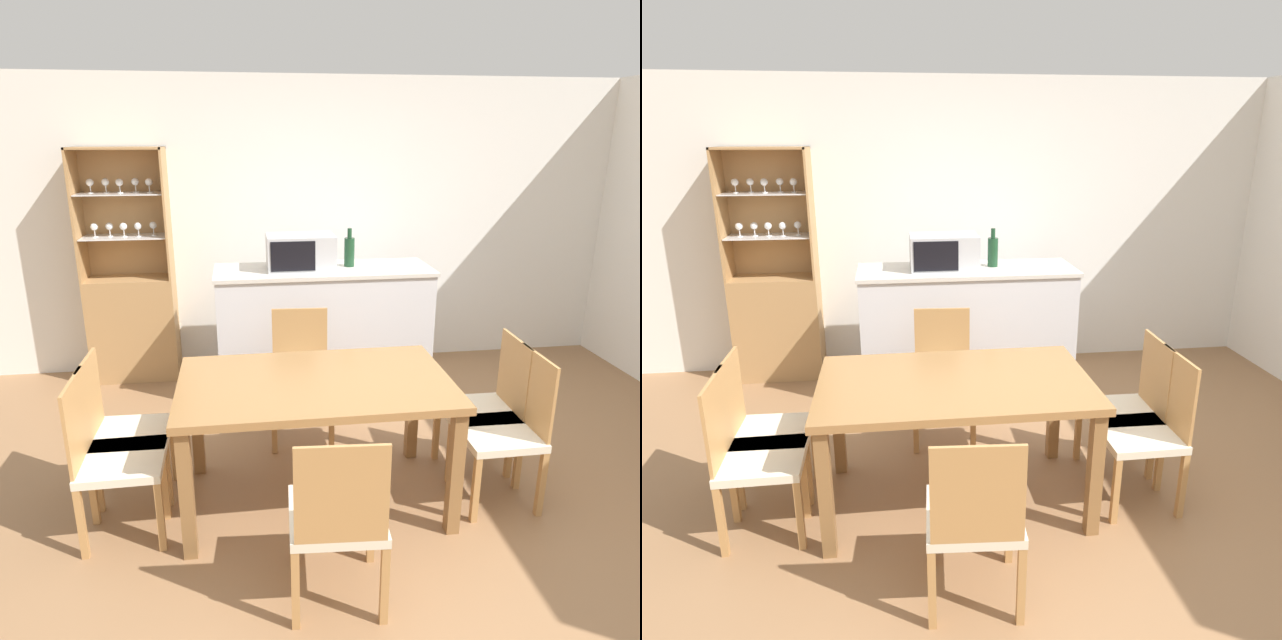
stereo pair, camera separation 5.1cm
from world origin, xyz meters
The scene contains 13 objects.
ground_plane centered at (0.00, 0.00, 0.00)m, with size 18.00×18.00×0.00m, color #936B47.
wall_back centered at (0.00, 2.63, 1.27)m, with size 6.80×0.06×2.55m.
kitchen_counter centered at (-0.23, 1.91, 0.53)m, with size 1.73×0.60×1.05m.
display_cabinet centered at (-1.83, 2.43, 0.60)m, with size 0.73×0.35×1.97m.
dining_table centered at (-0.50, 0.40, 0.67)m, with size 1.51×0.90×0.77m.
dining_chair_head_near centered at (-0.50, -0.39, 0.45)m, with size 0.46×0.46×0.90m.
dining_chair_side_right_near centered at (0.59, 0.26, 0.45)m, with size 0.43×0.43×0.90m.
dining_chair_side_right_far centered at (0.59, 0.53, 0.45)m, with size 0.44×0.44×0.90m.
dining_chair_head_far centered at (-0.50, 1.18, 0.45)m, with size 0.45×0.45×0.90m.
dining_chair_side_left_near centered at (-1.59, 0.26, 0.45)m, with size 0.43×0.43×0.90m.
dining_chair_side_left_far centered at (-1.59, 0.53, 0.45)m, with size 0.44×0.44×0.90m.
microwave centered at (-0.41, 1.94, 1.19)m, with size 0.53×0.35×0.27m.
wine_bottle centered at (-0.01, 1.96, 1.18)m, with size 0.08×0.08×0.31m.
Camera 1 is at (-0.87, -2.48, 2.06)m, focal length 32.00 mm.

